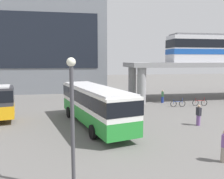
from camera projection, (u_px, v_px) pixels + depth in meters
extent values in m
plane|color=#605E5B|center=(98.00, 108.00, 25.75)|extent=(120.00, 120.00, 0.00)
cube|color=slate|center=(15.00, 47.00, 40.27)|extent=(31.17, 11.77, 15.39)
cube|color=black|center=(5.00, 40.00, 34.37)|extent=(28.06, 0.10, 8.62)
cube|color=gray|center=(218.00, 65.00, 32.20)|extent=(26.24, 6.18, 0.60)
cylinder|color=gray|center=(142.00, 86.00, 28.28)|extent=(1.10, 1.10, 4.49)
cylinder|color=gray|center=(132.00, 82.00, 32.76)|extent=(1.10, 1.10, 4.49)
cube|color=#268C33|center=(94.00, 113.00, 18.78)|extent=(5.25, 11.27, 1.10)
cube|color=white|center=(94.00, 97.00, 18.61)|extent=(5.25, 11.27, 1.50)
cube|color=black|center=(94.00, 97.00, 18.60)|extent=(5.30, 11.32, 0.96)
cube|color=silver|center=(94.00, 88.00, 18.51)|extent=(4.99, 10.71, 0.12)
cylinder|color=black|center=(69.00, 112.00, 21.50)|extent=(0.53, 1.04, 1.00)
cylinder|color=black|center=(94.00, 110.00, 22.54)|extent=(0.53, 1.04, 1.00)
cylinder|color=black|center=(93.00, 132.00, 15.55)|extent=(0.53, 1.04, 1.00)
cylinder|color=black|center=(125.00, 127.00, 16.59)|extent=(0.53, 1.04, 1.00)
torus|color=black|center=(204.00, 103.00, 27.18)|extent=(0.74, 0.16, 0.74)
torus|color=black|center=(195.00, 103.00, 27.15)|extent=(0.74, 0.16, 0.74)
cylinder|color=#B21E1E|center=(200.00, 100.00, 27.13)|extent=(1.05, 0.19, 0.05)
cylinder|color=#B21E1E|center=(196.00, 100.00, 27.11)|extent=(0.04, 0.04, 0.55)
cylinder|color=#B21E1E|center=(204.00, 100.00, 27.14)|extent=(0.04, 0.04, 0.65)
torus|color=black|center=(182.00, 104.00, 26.59)|extent=(0.74, 0.12, 0.74)
torus|color=black|center=(173.00, 104.00, 26.50)|extent=(0.74, 0.12, 0.74)
cylinder|color=#1E3FA5|center=(178.00, 101.00, 26.51)|extent=(1.05, 0.13, 0.05)
cylinder|color=#1E3FA5|center=(174.00, 101.00, 26.46)|extent=(0.04, 0.04, 0.55)
cylinder|color=#1E3FA5|center=(182.00, 101.00, 26.55)|extent=(0.04, 0.04, 0.65)
cylinder|color=gray|center=(224.00, 154.00, 12.02)|extent=(0.32, 0.32, 0.85)
cylinder|color=#724C8C|center=(198.00, 120.00, 18.87)|extent=(0.32, 0.32, 0.84)
cube|color=#26262D|center=(199.00, 111.00, 18.77)|extent=(0.30, 0.43, 0.67)
sphere|color=tan|center=(199.00, 106.00, 18.72)|extent=(0.23, 0.23, 0.23)
cylinder|color=navy|center=(162.00, 100.00, 29.02)|extent=(0.32, 0.32, 0.79)
cube|color=#33663F|center=(163.00, 94.00, 28.93)|extent=(0.37, 0.46, 0.63)
sphere|color=tan|center=(163.00, 91.00, 28.88)|extent=(0.21, 0.21, 0.21)
cylinder|color=#3F3F44|center=(73.00, 130.00, 9.15)|extent=(0.16, 0.16, 5.14)
sphere|color=silver|center=(71.00, 62.00, 8.80)|extent=(0.36, 0.36, 0.36)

